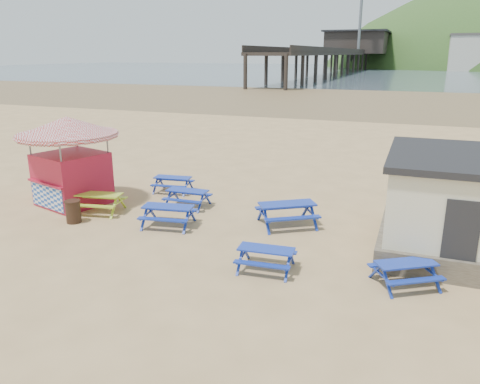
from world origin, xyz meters
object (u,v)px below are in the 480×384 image
at_px(litter_bin, 73,211).
at_px(picnic_table_blue_a, 173,184).
at_px(ice_cream_kiosk, 69,150).
at_px(picnic_table_yellow, 99,203).
at_px(picnic_table_blue_b, 188,198).

bearing_deg(litter_bin, picnic_table_blue_a, 72.89).
xyz_separation_m(picnic_table_blue_a, ice_cream_kiosk, (-3.05, -3.06, 1.97)).
height_order(picnic_table_yellow, litter_bin, litter_bin).
bearing_deg(picnic_table_blue_a, ice_cream_kiosk, -142.59).
bearing_deg(picnic_table_blue_b, picnic_table_yellow, -148.74).
relative_size(picnic_table_blue_a, ice_cream_kiosk, 0.36).
distance_m(picnic_table_blue_a, picnic_table_yellow, 3.87).
height_order(picnic_table_blue_a, ice_cream_kiosk, ice_cream_kiosk).
distance_m(ice_cream_kiosk, litter_bin, 3.08).
relative_size(picnic_table_blue_b, litter_bin, 2.02).
distance_m(picnic_table_blue_b, picnic_table_yellow, 3.54).
bearing_deg(picnic_table_yellow, litter_bin, -108.26).
height_order(picnic_table_blue_b, litter_bin, litter_bin).
distance_m(picnic_table_blue_a, litter_bin, 5.18).
height_order(picnic_table_blue_a, picnic_table_blue_b, picnic_table_blue_b).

